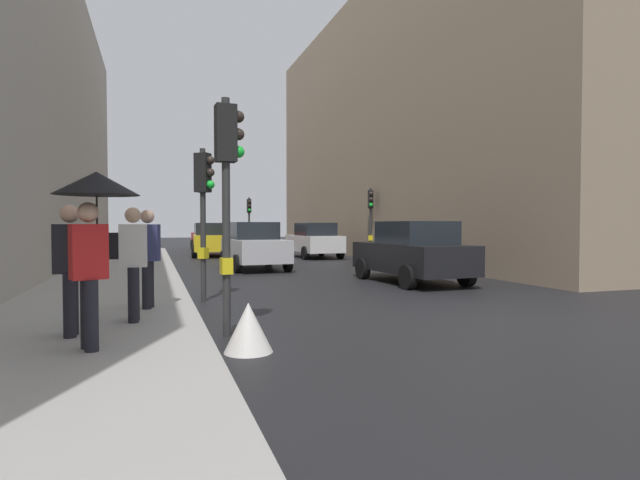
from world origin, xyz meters
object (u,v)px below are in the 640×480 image
Objects in this scene: car_silver_hatchback at (254,246)px; car_red_sedan at (209,236)px; traffic_light_far_median at (249,214)px; pedestrian_with_black_backpack at (130,257)px; car_yellow_taxi at (211,240)px; pedestrian_in_dark_coat at (70,264)px; traffic_light_near_left at (228,173)px; warning_sign_triangle at (248,327)px; pedestrian_with_grey_backpack at (145,253)px; traffic_light_mid_street at (371,211)px; car_white_compact at (314,240)px; traffic_light_near_right at (204,196)px; car_dark_suv at (412,252)px; pedestrian_with_umbrella at (94,210)px.

car_silver_hatchback and car_red_sedan have the same top height.
traffic_light_far_median is 1.89× the size of pedestrian_with_black_backpack.
traffic_light_far_median is 4.87m from car_yellow_taxi.
pedestrian_in_dark_coat reaches higher than car_red_sedan.
traffic_light_near_left reaches higher than warning_sign_triangle.
pedestrian_with_grey_backpack is 2.30m from pedestrian_in_dark_coat.
traffic_light_mid_street reaches higher than pedestrian_with_black_backpack.
pedestrian_with_grey_backpack is at bearing 66.37° from pedestrian_in_dark_coat.
pedestrian_with_black_backpack is (-3.90, -26.10, 0.29)m from car_red_sedan.
traffic_light_near_left is 1.99× the size of pedestrian_in_dark_coat.
warning_sign_triangle is (0.11, -1.04, -2.11)m from traffic_light_near_left.
traffic_light_far_median is 0.79× the size of car_white_compact.
traffic_light_near_right reaches higher than car_dark_suv.
car_white_compact is at bearing 123.59° from traffic_light_mid_street.
car_red_sedan is 2.43× the size of pedestrian_in_dark_coat.
car_yellow_taxi is 20.16m from pedestrian_in_dark_coat.
traffic_light_near_left is (-4.61, -23.47, 0.12)m from traffic_light_far_median.
pedestrian_with_black_backpack is 2.72× the size of warning_sign_triangle.
warning_sign_triangle is (1.84, -0.11, -1.52)m from pedestrian_with_umbrella.
warning_sign_triangle is (0.12, -4.64, -1.95)m from traffic_light_near_right.
traffic_light_mid_street reaches higher than warning_sign_triangle.
traffic_light_near_right is at bearing -129.61° from traffic_light_mid_street.
car_yellow_taxi and car_red_sedan have the same top height.
pedestrian_with_umbrella is (-1.72, -0.93, -0.59)m from traffic_light_near_left.
traffic_light_far_median reaches higher than car_silver_hatchback.
pedestrian_with_umbrella is (-7.71, -6.23, 0.96)m from car_dark_suv.
pedestrian_with_black_backpack is 1.10m from pedestrian_in_dark_coat.
traffic_light_near_left is at bearing -89.93° from traffic_light_near_right.
pedestrian_in_dark_coat is at bearing -119.95° from traffic_light_near_right.
pedestrian_with_black_backpack is at bearing 151.05° from traffic_light_near_left.
car_dark_suv is 2.41× the size of pedestrian_with_black_backpack.
car_red_sedan is at bearing 83.85° from traffic_light_near_right.
traffic_light_mid_street is 0.95× the size of traffic_light_near_left.
pedestrian_in_dark_coat is (-8.79, -16.79, 0.25)m from car_white_compact.
car_white_compact is (6.68, 13.13, -1.40)m from traffic_light_near_right.
warning_sign_triangle is (-2.39, -27.91, -0.55)m from car_red_sedan.
pedestrian_with_umbrella is (-6.34, -24.40, -0.47)m from traffic_light_far_median.
car_silver_hatchback is at bearing -85.46° from car_yellow_taxi.
pedestrian_with_umbrella reaches higher than car_red_sedan.
car_dark_suv is (3.49, -21.56, 0.00)m from car_red_sedan.
car_red_sedan is at bearing 81.51° from pedestrian_with_black_backpack.
traffic_light_near_left is 0.83× the size of car_silver_hatchback.
pedestrian_with_umbrella is (-3.60, -20.63, 0.96)m from car_yellow_taxi.
pedestrian_with_grey_backpack reaches higher than car_silver_hatchback.
pedestrian_with_grey_backpack is at bearing -112.18° from car_silver_hatchback.
traffic_light_far_median is at bearing 94.34° from car_dark_suv.
pedestrian_with_umbrella is at bearing -65.90° from pedestrian_in_dark_coat.
car_silver_hatchback is 2.41× the size of pedestrian_with_black_backpack.
pedestrian_with_black_backpack is 1.00× the size of pedestrian_with_grey_backpack.
traffic_light_mid_street is 6.72m from car_silver_hatchback.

